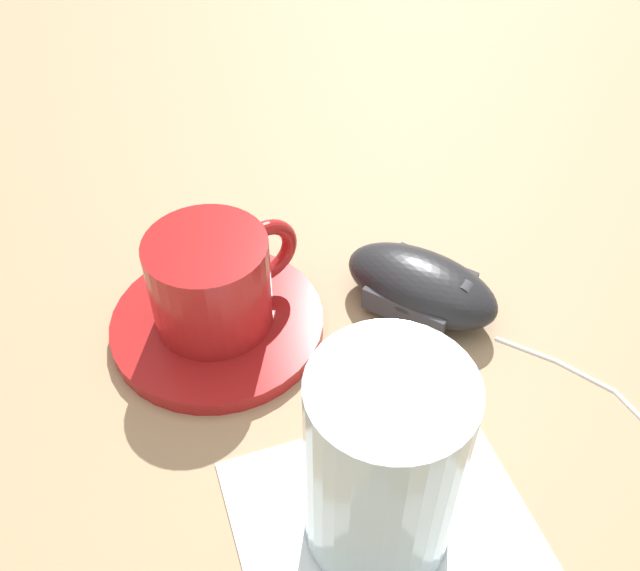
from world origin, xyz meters
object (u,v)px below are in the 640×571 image
Objects in this scene: computer_mouse at (421,285)px; drinking_glass at (384,465)px; coffee_cup at (214,280)px; saucer at (218,324)px.

drinking_glass is (-0.02, -0.16, 0.04)m from computer_mouse.
drinking_glass is (0.11, -0.13, 0.02)m from coffee_cup.
computer_mouse is (0.13, 0.03, -0.02)m from coffee_cup.
drinking_glass is (0.11, -0.13, 0.06)m from saucer.
saucer is 1.17× the size of drinking_glass.
coffee_cup is 0.14m from computer_mouse.
saucer is at bearing -101.19° from coffee_cup.
computer_mouse is at bearing 14.02° from saucer.
computer_mouse is 0.17m from drinking_glass.
drinking_glass reaches higher than coffee_cup.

